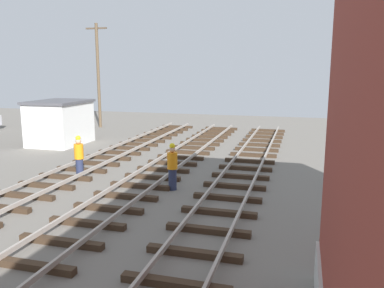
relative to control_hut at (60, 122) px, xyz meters
name	(u,v)px	position (x,y,z in m)	size (l,w,h in m)	color
control_hut	(60,122)	(0.00, 0.00, 0.00)	(3.00, 3.80, 2.76)	silver
utility_pole_far	(98,74)	(-1.25, 7.43, 2.92)	(1.80, 0.24, 8.23)	brown
track_worker_foreground	(172,167)	(9.87, -7.29, -0.46)	(0.40, 0.40, 1.87)	#262D4C
track_worker_distant	(79,157)	(5.40, -6.69, -0.46)	(0.40, 0.40, 1.87)	#262D4C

